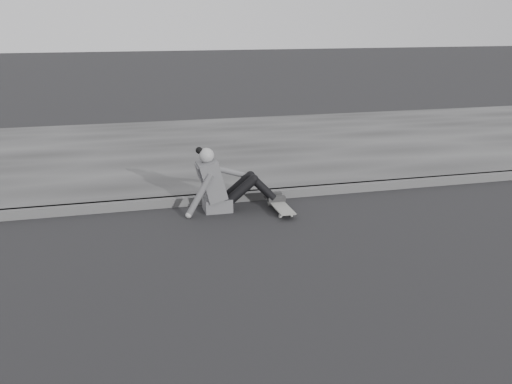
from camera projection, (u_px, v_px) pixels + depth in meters
curb at (434, 181)px, 8.77m from camera, size 24.00×0.16×0.12m
sidewalk at (353, 141)px, 11.56m from camera, size 24.00×6.00×0.12m
skateboard at (280, 206)px, 7.58m from camera, size 0.20×0.78×0.09m
seated_woman at (222, 184)px, 7.54m from camera, size 1.38×0.46×0.88m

